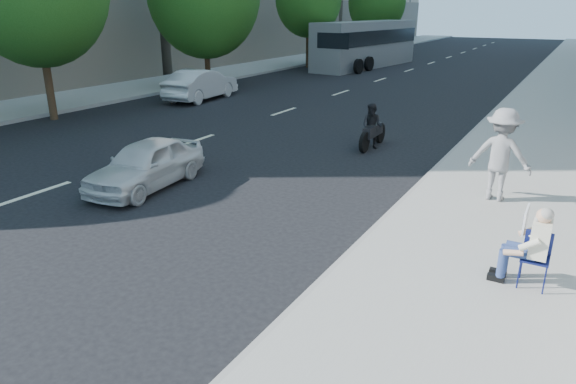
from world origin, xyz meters
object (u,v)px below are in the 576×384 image
Objects in this scene: white_sedan_near at (146,164)px; white_sedan_mid at (201,84)px; jogger at (501,155)px; motorcycle at (372,128)px; seated_protester at (530,241)px; bus at (366,44)px.

white_sedan_near is 13.05m from white_sedan_mid.
motorcycle is at bearing -36.04° from jogger.
white_sedan_mid is (-14.79, 8.00, -0.45)m from jogger.
jogger is 0.59× the size of white_sedan_near.
motorcycle is at bearing 126.28° from seated_protester.
motorcycle is at bearing -61.75° from bus.
white_sedan_mid is at bearing 155.93° from motorcycle.
bus reaches higher than white_sedan_mid.
bus reaches higher than motorcycle.
seated_protester is 0.11× the size of bus.
motorcycle is (10.54, -4.60, -0.09)m from white_sedan_mid.
seated_protester is 0.30× the size of white_sedan_mid.
seated_protester is at bearing -54.21° from motorcycle.
bus is (-14.39, 29.75, 0.76)m from seated_protester.
seated_protester reaches higher than white_sedan_near.
white_sedan_near is at bearing -72.71° from bus.
bus is (-9.12, 22.58, 1.00)m from motorcycle.
jogger is 1.01× the size of motorcycle.
white_sedan_mid is 0.36× the size of bus.
white_sedan_near is (-7.73, -2.97, -0.58)m from jogger.
white_sedan_near is 0.28× the size of bus.
jogger is at bearing -39.09° from motorcycle.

